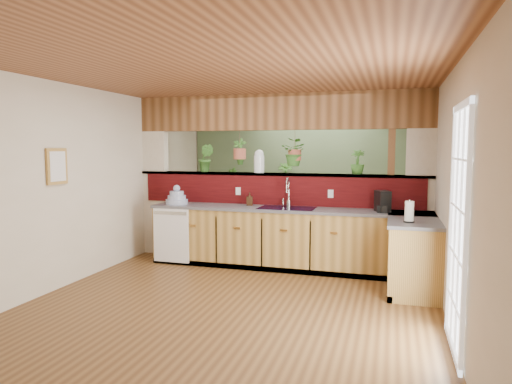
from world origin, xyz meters
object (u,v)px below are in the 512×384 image
(dish_stack, at_px, (177,198))
(coffee_maker, at_px, (383,202))
(shelving_console, at_px, (261,211))
(glass_jar, at_px, (259,161))
(paper_towel, at_px, (409,212))
(faucet, at_px, (288,191))
(soap_dispenser, at_px, (250,199))

(dish_stack, bearing_deg, coffee_maker, 0.50)
(shelving_console, bearing_deg, coffee_maker, -45.04)
(glass_jar, bearing_deg, shelving_console, 105.46)
(paper_towel, relative_size, shelving_console, 0.20)
(faucet, xyz_separation_m, paper_towel, (1.70, -1.01, -0.11))
(faucet, distance_m, paper_towel, 1.98)
(faucet, relative_size, shelving_console, 0.33)
(faucet, xyz_separation_m, dish_stack, (-1.73, -0.21, -0.14))
(glass_jar, relative_size, shelving_console, 0.27)
(paper_towel, bearing_deg, shelving_console, 131.18)
(faucet, xyz_separation_m, glass_jar, (-0.51, 0.22, 0.43))
(coffee_maker, distance_m, glass_jar, 2.00)
(glass_jar, distance_m, shelving_console, 2.24)
(soap_dispenser, height_order, shelving_console, soap_dispenser)
(coffee_maker, xyz_separation_m, glass_jar, (-1.89, 0.40, 0.54))
(dish_stack, height_order, soap_dispenser, dish_stack)
(soap_dispenser, bearing_deg, glass_jar, 72.46)
(coffee_maker, bearing_deg, soap_dispenser, 153.33)
(coffee_maker, relative_size, glass_jar, 0.81)
(faucet, distance_m, coffee_maker, 1.39)
(dish_stack, distance_m, shelving_console, 2.48)
(soap_dispenser, relative_size, shelving_console, 0.15)
(soap_dispenser, height_order, paper_towel, paper_towel)
(dish_stack, xyz_separation_m, paper_towel, (3.43, -0.80, 0.03))
(faucet, relative_size, glass_jar, 1.22)
(faucet, xyz_separation_m, soap_dispenser, (-0.59, -0.03, -0.14))
(soap_dispenser, xyz_separation_m, glass_jar, (0.08, 0.25, 0.57))
(glass_jar, bearing_deg, coffee_maker, -12.01)
(faucet, relative_size, paper_towel, 1.63)
(coffee_maker, bearing_deg, glass_jar, 145.78)
(dish_stack, bearing_deg, soap_dispenser, 8.99)
(dish_stack, xyz_separation_m, coffee_maker, (3.10, 0.03, 0.04))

